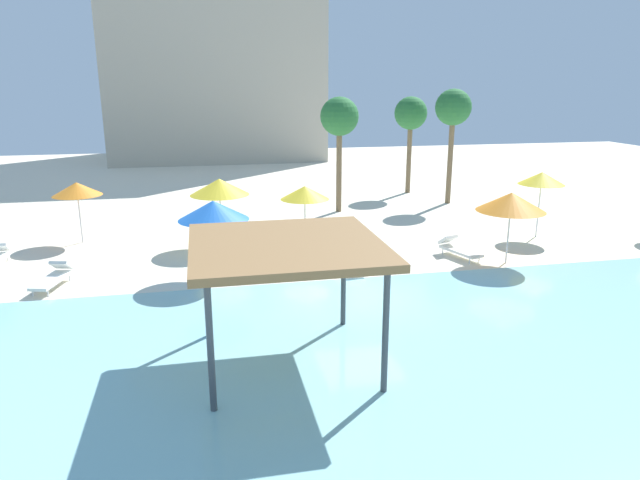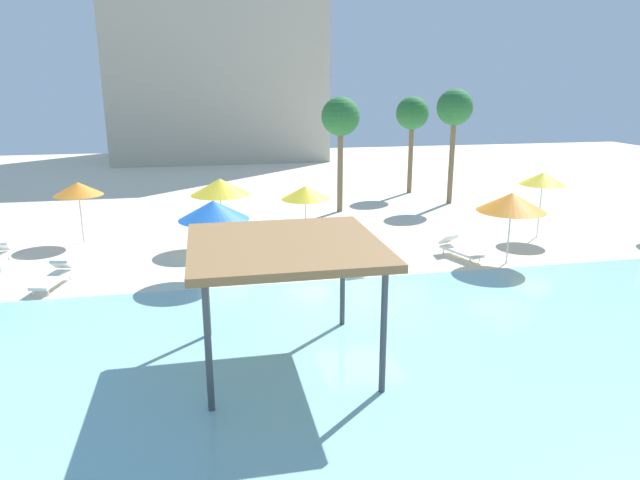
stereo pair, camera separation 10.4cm
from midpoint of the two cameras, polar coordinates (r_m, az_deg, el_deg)
The scene contains 17 objects.
ground_plane at distance 17.86m, azimuth 3.87°, elevation -5.56°, with size 80.00×80.00×0.00m, color beige.
lagoon_water at distance 13.34m, azimuth 10.10°, elevation -13.39°, with size 44.00×13.50×0.04m, color #8CC6CC.
shade_pavilion at distance 12.81m, azimuth -3.62°, elevation -0.98°, with size 4.28×4.28×2.96m.
beach_umbrella_yellow_0 at distance 22.89m, azimuth -10.15°, elevation 5.25°, with size 2.33×2.33×2.75m.
beach_umbrella_yellow_1 at distance 25.65m, azimuth 21.19°, elevation 5.77°, with size 1.90×1.90×2.79m.
beach_umbrella_orange_2 at distance 25.11m, azimuth -23.25°, elevation 4.71°, with size 1.95×1.95×2.51m.
beach_umbrella_orange_3 at distance 21.46m, azimuth 18.44°, elevation 3.64°, with size 2.45×2.45×2.63m.
beach_umbrella_blue_5 at distance 19.05m, azimuth -10.77°, elevation 2.94°, with size 2.33×2.33×2.67m.
beach_umbrella_yellow_6 at distance 22.30m, azimuth -1.67°, elevation 4.75°, with size 1.91×1.91×2.51m.
lounge_chair_1 at distance 20.15m, azimuth 2.67°, elevation -2.05°, with size 0.82×1.95×0.74m.
lounge_chair_2 at distance 22.19m, azimuth 13.48°, elevation -0.82°, with size 1.16×1.99×0.74m.
lounge_chair_3 at distance 20.41m, azimuth -25.22°, elevation -3.35°, with size 1.05×1.99×0.74m.
lounge_chair_4 at distance 22.12m, azimuth -4.64°, elevation -0.48°, with size 1.02×1.98×0.74m.
palm_tree_0 at distance 34.18m, azimuth 8.97°, elevation 12.23°, with size 1.90×1.90×5.61m.
palm_tree_2 at distance 31.46m, azimuth 13.08°, elevation 12.55°, with size 1.90×1.90×6.08m.
palm_tree_3 at distance 28.62m, azimuth 1.85°, elevation 12.01°, with size 1.90×1.90×5.73m.
hotel_block_0 at distance 52.03m, azimuth -10.64°, elevation 18.90°, with size 17.34×11.83×19.37m, color #B2A893.
Camera 1 is at (-4.63, -16.01, 6.42)m, focal length 32.00 mm.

